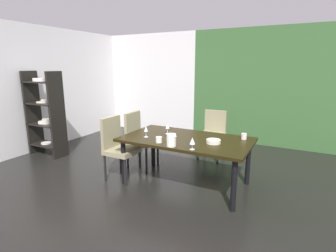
# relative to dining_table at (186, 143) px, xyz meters

# --- Properties ---
(ground_plane) EXTENTS (5.93, 6.25, 0.02)m
(ground_plane) POSITION_rel_dining_table_xyz_m (-0.53, -0.43, -0.65)
(ground_plane) COLOR black
(back_panel_interior) EXTENTS (2.56, 0.10, 2.54)m
(back_panel_interior) POSITION_rel_dining_table_xyz_m (-2.22, 2.64, 0.63)
(back_panel_interior) COLOR silver
(back_panel_interior) RESTS_ON ground_plane
(garden_window_panel) EXTENTS (3.37, 0.10, 2.54)m
(garden_window_panel) POSITION_rel_dining_table_xyz_m (0.75, 2.64, 0.63)
(garden_window_panel) COLOR #386132
(garden_window_panel) RESTS_ON ground_plane
(left_interior_panel) EXTENTS (0.10, 6.25, 2.54)m
(left_interior_panel) POSITION_rel_dining_table_xyz_m (-3.45, -0.43, 0.63)
(left_interior_panel) COLOR silver
(left_interior_panel) RESTS_ON ground_plane
(dining_table) EXTENTS (1.83, 1.05, 0.71)m
(dining_table) POSITION_rel_dining_table_xyz_m (0.00, 0.00, 0.00)
(dining_table) COLOR black
(dining_table) RESTS_ON ground_plane
(chair_head_far) EXTENTS (0.44, 0.45, 0.91)m
(chair_head_far) POSITION_rel_dining_table_xyz_m (-0.02, 1.31, -0.12)
(chair_head_far) COLOR gray
(chair_head_far) RESTS_ON ground_plane
(chair_left_near) EXTENTS (0.45, 0.44, 0.97)m
(chair_left_near) POSITION_rel_dining_table_xyz_m (-1.03, -0.29, -0.10)
(chair_left_near) COLOR gray
(chair_left_near) RESTS_ON ground_plane
(chair_left_far) EXTENTS (0.45, 0.44, 0.96)m
(chair_left_far) POSITION_rel_dining_table_xyz_m (-1.02, 0.29, -0.10)
(chair_left_far) COLOR gray
(chair_left_far) RESTS_ON ground_plane
(display_shelf) EXTENTS (0.75, 0.34, 1.64)m
(display_shelf) POSITION_rel_dining_table_xyz_m (-2.98, -0.05, 0.20)
(display_shelf) COLOR black
(display_shelf) RESTS_ON ground_plane
(wine_glass_left) EXTENTS (0.06, 0.06, 0.15)m
(wine_glass_left) POSITION_rel_dining_table_xyz_m (-0.36, 0.10, 0.18)
(wine_glass_left) COLOR silver
(wine_glass_left) RESTS_ON dining_table
(wine_glass_right) EXTENTS (0.07, 0.07, 0.16)m
(wine_glass_right) POSITION_rel_dining_table_xyz_m (0.28, -0.44, 0.18)
(wine_glass_right) COLOR silver
(wine_glass_right) RESTS_ON dining_table
(wine_glass_north) EXTENTS (0.07, 0.07, 0.17)m
(wine_glass_north) POSITION_rel_dining_table_xyz_m (-0.55, -0.21, 0.19)
(wine_glass_north) COLOR silver
(wine_glass_north) RESTS_ON dining_table
(serving_bowl_rear) EXTENTS (0.19, 0.19, 0.05)m
(serving_bowl_rear) POSITION_rel_dining_table_xyz_m (0.43, -0.06, 0.10)
(serving_bowl_rear) COLOR silver
(serving_bowl_rear) RESTS_ON dining_table
(cup_south) EXTENTS (0.08, 0.08, 0.08)m
(cup_south) POSITION_rel_dining_table_xyz_m (0.75, 0.34, 0.11)
(cup_south) COLOR silver
(cup_south) RESTS_ON dining_table
(cup_near_window) EXTENTS (0.08, 0.08, 0.08)m
(cup_near_window) POSITION_rel_dining_table_xyz_m (-0.24, -0.37, 0.11)
(cup_near_window) COLOR white
(cup_near_window) RESTS_ON dining_table
(pitcher_center) EXTENTS (0.14, 0.12, 0.17)m
(pitcher_center) POSITION_rel_dining_table_xyz_m (-0.02, -0.44, 0.16)
(pitcher_center) COLOR white
(pitcher_center) RESTS_ON dining_table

